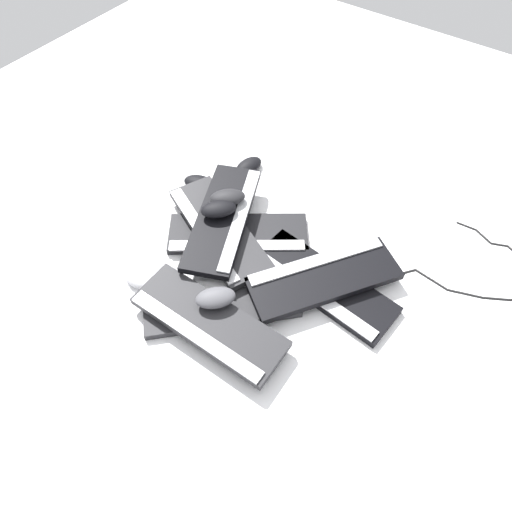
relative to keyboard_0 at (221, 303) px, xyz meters
The scene contains 15 objects.
ground_plane 0.24m from the keyboard_0, 169.90° to the left, with size 3.20×3.20×0.00m, color white.
keyboard_0 is the anchor object (origin of this frame).
keyboard_1 0.30m from the keyboard_0, 137.07° to the left, with size 0.19×0.45×0.03m.
keyboard_2 0.25m from the keyboard_0, 153.62° to the right, with size 0.38×0.44×0.03m.
keyboard_3 0.25m from the keyboard_0, 140.21° to the right, with size 0.32×0.46×0.03m.
keyboard_4 0.28m from the keyboard_0, 144.21° to the right, with size 0.46×0.31×0.03m.
keyboard_5 0.09m from the keyboard_0, 14.73° to the left, with size 0.15×0.44×0.03m.
keyboard_6 0.30m from the keyboard_0, 138.07° to the left, with size 0.45×0.37×0.03m.
mouse_0 0.26m from the keyboard_0, 72.96° to the right, with size 0.11×0.07×0.04m, color #B7B7BC.
mouse_1 0.49m from the keyboard_0, 132.94° to the right, with size 0.11×0.07×0.04m, color black.
mouse_2 0.07m from the keyboard_0, 11.47° to the left, with size 0.11×0.07×0.04m, color #4C4C51.
mouse_3 0.57m from the keyboard_0, 151.92° to the right, with size 0.11×0.07×0.04m, color black.
mouse_4 0.34m from the keyboard_0, 146.41° to the right, with size 0.11×0.07×0.04m, color black.
mouse_5 0.29m from the keyboard_0, 141.32° to the right, with size 0.11×0.07×0.04m, color black.
cable_0 0.76m from the keyboard_0, 134.04° to the left, with size 0.41×0.41×0.01m.
Camera 1 is at (0.72, 0.43, 1.14)m, focal length 32.00 mm.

